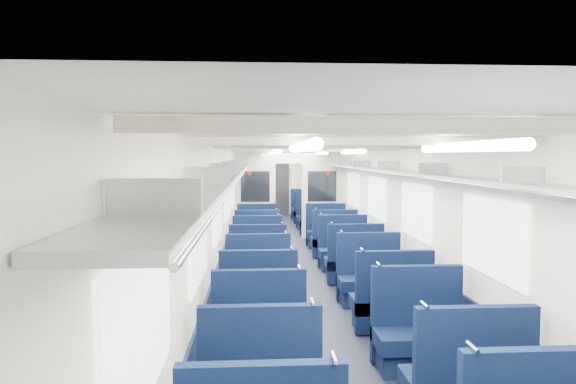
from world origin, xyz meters
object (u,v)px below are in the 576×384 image
at_px(seat_20, 257,223).
at_px(seat_16, 257,242).
at_px(seat_21, 317,223).
at_px(seat_24, 257,214).
at_px(seat_17, 334,242).
at_px(seat_27, 305,210).
at_px(seat_11, 370,282).
at_px(seat_19, 326,233).
at_px(end_door, 279,188).
at_px(seat_6, 259,344).
at_px(seat_26, 257,210).
at_px(seat_23, 312,218).
at_px(seat_13, 354,264).
at_px(seat_22, 257,218).
at_px(seat_14, 258,254).
at_px(seat_8, 259,304).
at_px(seat_25, 308,213).
at_px(seat_15, 343,252).
at_px(seat_9, 391,305).
at_px(seat_12, 258,265).
at_px(seat_18, 257,234).
at_px(seat_7, 420,337).
at_px(seat_10, 258,284).

bearing_deg(seat_20, seat_16, -90.00).
xyz_separation_m(seat_21, seat_24, (-1.66, 2.30, 0.00)).
bearing_deg(seat_17, seat_27, 90.00).
height_order(seat_11, seat_19, same).
xyz_separation_m(end_door, seat_11, (0.83, -11.46, -0.67)).
xyz_separation_m(seat_6, seat_26, (0.00, 12.47, 0.00)).
xyz_separation_m(end_door, seat_23, (0.83, -3.76, -0.67)).
bearing_deg(seat_20, seat_13, -73.03).
bearing_deg(seat_22, seat_13, -75.83).
relative_size(seat_14, seat_26, 1.00).
bearing_deg(seat_6, seat_8, 90.00).
xyz_separation_m(seat_11, seat_25, (0.00, 8.96, 0.00)).
xyz_separation_m(seat_15, seat_25, (0.00, 6.68, 0.00)).
distance_m(seat_6, seat_23, 10.22).
bearing_deg(seat_9, seat_22, 100.45).
distance_m(seat_6, seat_12, 3.65).
relative_size(end_door, seat_17, 1.85).
bearing_deg(seat_24, end_door, 71.70).
xyz_separation_m(seat_17, seat_27, (0.00, 6.54, 0.00)).
distance_m(end_door, seat_18, 6.87).
relative_size(seat_25, seat_27, 1.00).
distance_m(seat_20, seat_21, 1.66).
xyz_separation_m(seat_9, seat_15, (0.00, 3.48, 0.00)).
bearing_deg(seat_26, seat_27, -2.17).
bearing_deg(seat_12, seat_25, 77.84).
relative_size(seat_24, seat_25, 1.00).
bearing_deg(seat_24, seat_11, -79.49).
relative_size(seat_7, seat_18, 1.00).
distance_m(seat_18, seat_19, 1.66).
xyz_separation_m(seat_9, seat_13, (0.00, 2.42, 0.00)).
relative_size(seat_19, seat_21, 1.00).
relative_size(seat_8, seat_18, 1.00).
height_order(seat_7, seat_16, same).
bearing_deg(seat_14, seat_12, -90.00).
distance_m(seat_7, seat_27, 12.32).
bearing_deg(seat_8, seat_14, 90.00).
relative_size(seat_8, seat_11, 1.00).
height_order(seat_19, seat_27, same).
height_order(seat_16, seat_18, same).
bearing_deg(seat_13, seat_24, 102.14).
relative_size(seat_7, seat_11, 1.00).
bearing_deg(seat_26, seat_11, -80.65).
bearing_deg(seat_16, seat_17, -1.84).
relative_size(seat_10, seat_20, 1.00).
relative_size(seat_6, seat_15, 1.00).
bearing_deg(seat_23, seat_24, 142.94).
bearing_deg(seat_23, seat_17, -90.00).
relative_size(seat_15, seat_20, 1.00).
height_order(seat_7, seat_26, same).
height_order(seat_6, seat_12, same).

